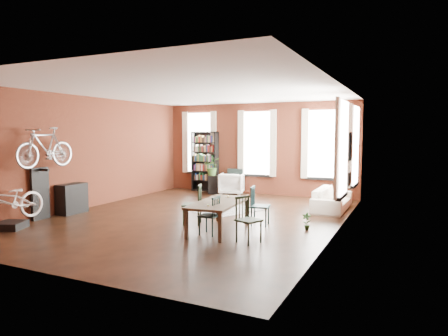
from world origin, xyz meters
The scene contains 19 objects.
room centered at (0.25, 0.62, 2.14)m, with size 9.00×9.04×3.22m.
dining_table centered at (1.14, -0.96, 0.33)m, with size 0.87×1.92×0.65m, color #443728.
dining_chair_a centered at (1.09, -1.33, 0.41)m, with size 0.38×0.38×0.82m, color #173333.
dining_chair_b centered at (0.28, -0.64, 0.47)m, with size 0.43×0.43×0.94m, color black.
dining_chair_c centered at (2.08, -1.56, 0.45)m, with size 0.42×0.42×0.90m, color black.
dining_chair_d centered at (1.77, -0.07, 0.45)m, with size 0.42×0.42×0.90m, color #183234.
bookshelf centered at (-2.00, 4.30, 1.10)m, with size 1.00×0.32×2.20m, color black.
white_armchair centered at (-0.75, 3.93, 0.42)m, with size 0.81×0.76×0.83m, color silver.
cream_sofa centered at (2.95, 2.60, 0.41)m, with size 2.08×0.61×0.81m, color beige.
striped_rug centered at (0.40, 1.17, 0.01)m, with size 1.09×1.75×0.01m, color black.
bike_trainer centered at (-3.18, -2.80, 0.08)m, with size 0.56×0.56×0.16m, color black.
bike_wall_rack centered at (-3.40, -1.80, 0.65)m, with size 0.16×0.60×1.30m, color black.
console_table centered at (-3.28, -0.90, 0.40)m, with size 0.40×0.80×0.80m, color black.
plant_stand centered at (-1.40, 3.81, 0.33)m, with size 0.33×0.33×0.65m, color black.
plant_by_sofa centered at (2.96, 4.30, 0.14)m, with size 0.34×0.61×0.27m, color #306327.
plant_small centered at (2.87, -0.06, 0.07)m, with size 0.21×0.39×0.14m, color #245020.
bicycle_floor centered at (-3.20, -2.83, 1.08)m, with size 0.64×0.96×1.82m, color silver.
bicycle_hung centered at (-3.15, -1.80, 2.13)m, with size 0.47×1.00×1.66m, color #A5A8AD.
plant_on_stand centered at (-1.42, 3.78, 0.90)m, with size 0.57×0.63×0.49m, color #375E25.
Camera 1 is at (4.93, -8.73, 2.15)m, focal length 32.00 mm.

